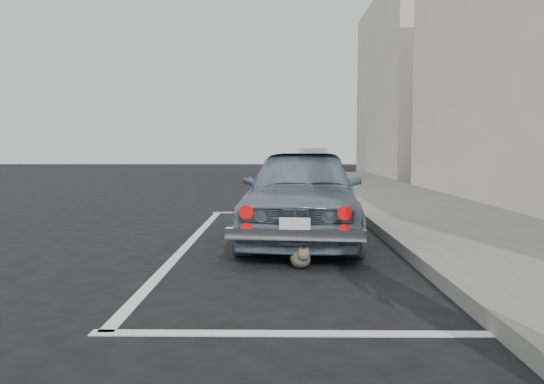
# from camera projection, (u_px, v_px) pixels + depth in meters

# --- Properties ---
(ground) EXTENTS (80.00, 80.00, 0.00)m
(ground) POSITION_uv_depth(u_px,v_px,m) (239.00, 312.00, 4.20)
(ground) COLOR black
(ground) RESTS_ON ground
(sidewalk) EXTENTS (2.80, 40.00, 0.15)m
(sidewalk) POSITION_uv_depth(u_px,v_px,m) (527.00, 254.00, 6.15)
(sidewalk) COLOR slate
(sidewalk) RESTS_ON ground
(building_far) EXTENTS (3.50, 10.00, 8.00)m
(building_far) POSITION_uv_depth(u_px,v_px,m) (413.00, 88.00, 23.73)
(building_far) COLOR beige
(building_far) RESTS_ON ground
(pline_rear) EXTENTS (3.00, 0.12, 0.01)m
(pline_rear) POSITION_uv_depth(u_px,v_px,m) (305.00, 334.00, 3.69)
(pline_rear) COLOR silver
(pline_rear) RESTS_ON ground
(pline_front) EXTENTS (3.00, 0.12, 0.01)m
(pline_front) POSITION_uv_depth(u_px,v_px,m) (287.00, 213.00, 10.67)
(pline_front) COLOR silver
(pline_front) RESTS_ON ground
(pline_side) EXTENTS (0.12, 7.00, 0.01)m
(pline_side) POSITION_uv_depth(u_px,v_px,m) (189.00, 243.00, 7.20)
(pline_side) COLOR silver
(pline_side) RESTS_ON ground
(retro_coupe) EXTENTS (1.93, 4.06, 1.34)m
(retro_coupe) POSITION_uv_depth(u_px,v_px,m) (303.00, 192.00, 7.51)
(retro_coupe) COLOR slate
(retro_coupe) RESTS_ON ground
(cat) EXTENTS (0.28, 0.48, 0.26)m
(cat) POSITION_uv_depth(u_px,v_px,m) (301.00, 257.00, 5.72)
(cat) COLOR #79685C
(cat) RESTS_ON ground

